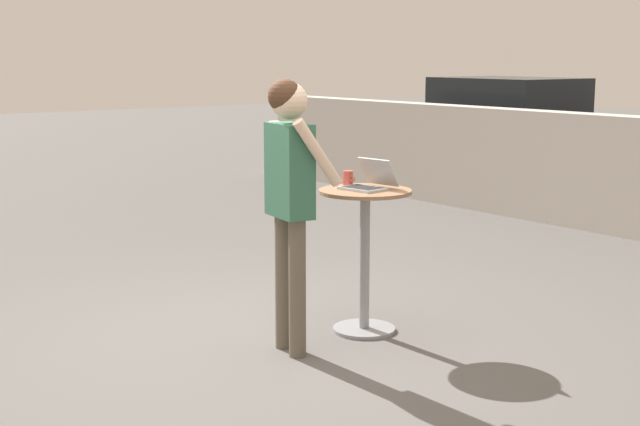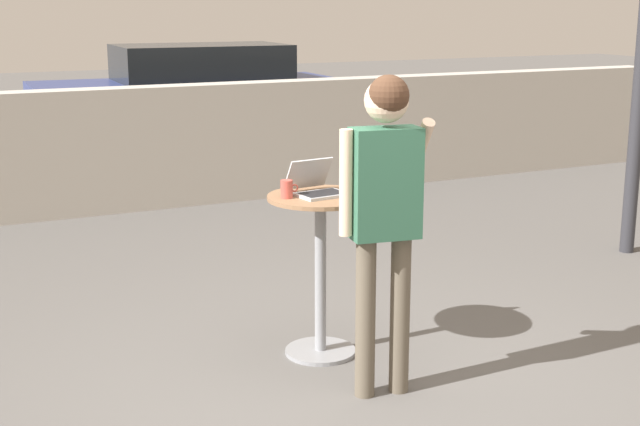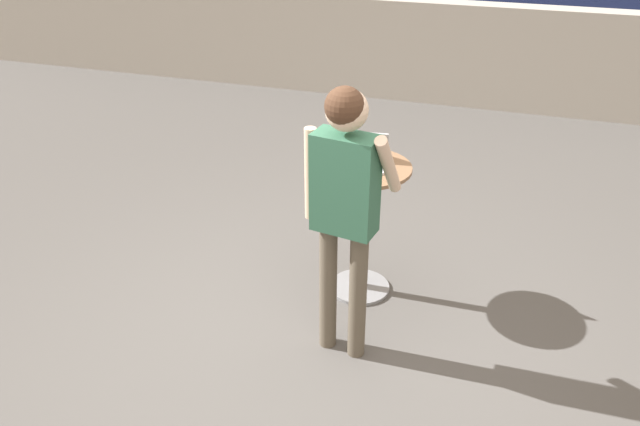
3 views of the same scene
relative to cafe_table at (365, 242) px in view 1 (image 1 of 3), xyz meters
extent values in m
plane|color=#5B5956|center=(-0.12, -0.75, -0.64)|extent=(50.00, 50.00, 0.00)
cylinder|color=gray|center=(0.00, 0.00, -0.62)|extent=(0.44, 0.44, 0.03)
cylinder|color=gray|center=(0.00, 0.00, -0.13)|extent=(0.07, 0.07, 0.95)
cylinder|color=#8C6647|center=(0.00, 0.00, 0.35)|extent=(0.64, 0.64, 0.02)
cube|color=#B7BABF|center=(0.00, -0.02, 0.38)|extent=(0.31, 0.24, 0.02)
cube|color=black|center=(0.00, -0.02, 0.39)|extent=(0.27, 0.20, 0.00)
cube|color=#B7BABF|center=(-0.02, 0.13, 0.48)|extent=(0.30, 0.15, 0.19)
cube|color=white|center=(-0.02, 0.13, 0.48)|extent=(0.28, 0.13, 0.17)
cylinder|color=#C14C42|center=(-0.21, 0.02, 0.42)|extent=(0.07, 0.07, 0.11)
torus|color=#C14C42|center=(-0.16, 0.02, 0.42)|extent=(0.05, 0.01, 0.05)
cylinder|color=brown|center=(-0.05, -0.65, -0.19)|extent=(0.11, 0.11, 0.90)
cylinder|color=brown|center=(0.15, -0.69, -0.19)|extent=(0.11, 0.11, 0.90)
cube|color=#33664C|center=(0.05, -0.67, 0.56)|extent=(0.39, 0.24, 0.59)
sphere|color=beige|center=(0.05, -0.67, 0.99)|extent=(0.23, 0.23, 0.23)
sphere|color=#472D1E|center=(0.05, -0.70, 1.02)|extent=(0.21, 0.21, 0.21)
cylinder|color=beige|center=(-0.16, -0.64, 0.57)|extent=(0.07, 0.07, 0.56)
cylinder|color=beige|center=(0.28, -0.62, 0.68)|extent=(0.12, 0.34, 0.43)
cube|color=black|center=(-4.95, 6.92, 0.01)|extent=(3.87, 1.87, 0.67)
cube|color=black|center=(-4.75, 6.91, 0.64)|extent=(2.15, 1.61, 0.58)
cylinder|color=black|center=(-6.15, 6.12, -0.29)|extent=(0.70, 0.24, 0.69)
cylinder|color=black|center=(-6.10, 7.79, -0.29)|extent=(0.70, 0.24, 0.69)
cylinder|color=black|center=(-3.79, 6.05, -0.29)|extent=(0.70, 0.24, 0.69)
cylinder|color=black|center=(-3.74, 7.71, -0.29)|extent=(0.70, 0.24, 0.69)
camera|label=1|loc=(4.60, -3.89, 1.27)|focal=50.00mm
camera|label=2|loc=(-2.28, -4.65, 1.49)|focal=50.00mm
camera|label=3|loc=(0.87, -3.69, 2.12)|focal=35.00mm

